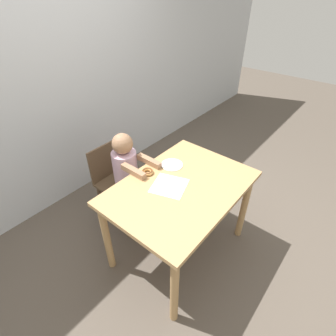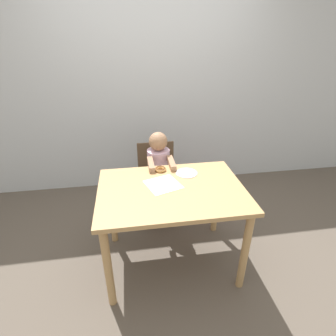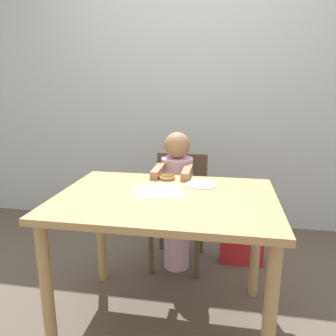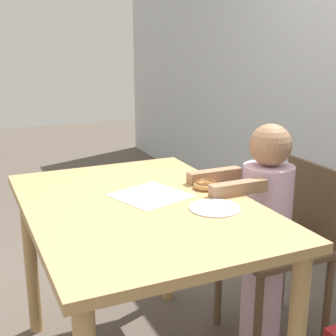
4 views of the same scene
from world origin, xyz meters
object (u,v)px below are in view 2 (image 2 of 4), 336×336
object	(u,v)px
child_figure	(159,178)
donut	(160,169)
chair	(158,179)
handbag	(199,199)

from	to	relation	value
child_figure	donut	world-z (taller)	child_figure
chair	child_figure	size ratio (longest dim) A/B	0.80
child_figure	chair	bearing A→B (deg)	90.00
donut	handbag	bearing A→B (deg)	40.89
chair	handbag	distance (m)	0.58
chair	handbag	world-z (taller)	chair
handbag	donut	bearing A→B (deg)	-139.11
child_figure	donut	size ratio (longest dim) A/B	10.20
donut	handbag	size ratio (longest dim) A/B	0.29
chair	handbag	bearing A→B (deg)	2.57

